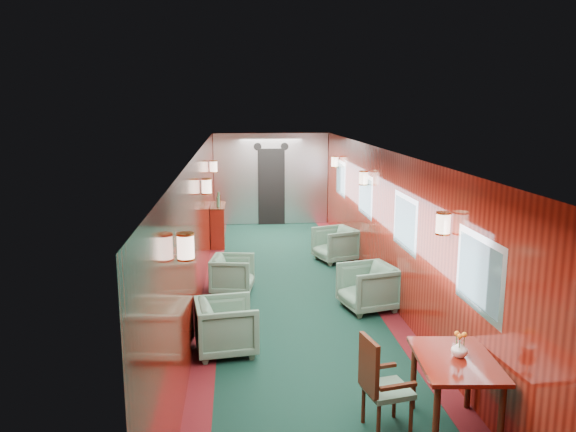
{
  "coord_description": "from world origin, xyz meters",
  "views": [
    {
      "loc": [
        -0.91,
        -8.69,
        3.11
      ],
      "look_at": [
        0.0,
        1.14,
        1.15
      ],
      "focal_mm": 35.0,
      "sensor_mm": 36.0,
      "label": 1
    }
  ],
  "objects_px": {
    "armchair_left_far": "(233,274)",
    "armchair_right_far": "(335,244)",
    "armchair_right_near": "(368,287)",
    "credenza": "(218,224)",
    "dining_table": "(455,370)",
    "armchair_left_near": "(226,327)",
    "side_chair": "(379,381)"
  },
  "relations": [
    {
      "from": "dining_table",
      "to": "side_chair",
      "type": "distance_m",
      "value": 0.72
    },
    {
      "from": "dining_table",
      "to": "armchair_right_near",
      "type": "xyz_separation_m",
      "value": [
        -0.05,
        3.34,
        -0.29
      ]
    },
    {
      "from": "armchair_left_near",
      "to": "armchair_left_far",
      "type": "bearing_deg",
      "value": -9.62
    },
    {
      "from": "credenza",
      "to": "armchair_left_far",
      "type": "relative_size",
      "value": 1.73
    },
    {
      "from": "armchair_left_far",
      "to": "armchair_right_near",
      "type": "relative_size",
      "value": 0.88
    },
    {
      "from": "dining_table",
      "to": "armchair_left_near",
      "type": "xyz_separation_m",
      "value": [
        -2.19,
        2.0,
        -0.3
      ]
    },
    {
      "from": "armchair_left_near",
      "to": "armchair_right_far",
      "type": "height_order",
      "value": "armchair_left_near"
    },
    {
      "from": "dining_table",
      "to": "armchair_right_near",
      "type": "relative_size",
      "value": 1.39
    },
    {
      "from": "dining_table",
      "to": "armchair_left_far",
      "type": "height_order",
      "value": "dining_table"
    },
    {
      "from": "side_chair",
      "to": "armchair_left_near",
      "type": "xyz_separation_m",
      "value": [
        -1.48,
        1.91,
        -0.18
      ]
    },
    {
      "from": "armchair_left_far",
      "to": "armchair_right_far",
      "type": "height_order",
      "value": "armchair_right_far"
    },
    {
      "from": "armchair_left_near",
      "to": "armchair_right_far",
      "type": "relative_size",
      "value": 1.01
    },
    {
      "from": "side_chair",
      "to": "credenza",
      "type": "distance_m",
      "value": 7.77
    },
    {
      "from": "side_chair",
      "to": "armchair_left_near",
      "type": "height_order",
      "value": "side_chair"
    },
    {
      "from": "dining_table",
      "to": "armchair_left_near",
      "type": "relative_size",
      "value": 1.42
    },
    {
      "from": "credenza",
      "to": "armchair_right_near",
      "type": "bearing_deg",
      "value": -60.84
    },
    {
      "from": "armchair_right_near",
      "to": "armchair_left_far",
      "type": "bearing_deg",
      "value": -129.99
    },
    {
      "from": "armchair_left_far",
      "to": "armchair_right_near",
      "type": "xyz_separation_m",
      "value": [
        2.08,
        -1.01,
        0.04
      ]
    },
    {
      "from": "armchair_left_far",
      "to": "armchair_right_near",
      "type": "height_order",
      "value": "armchair_right_near"
    },
    {
      "from": "armchair_right_near",
      "to": "armchair_right_far",
      "type": "bearing_deg",
      "value": 166.4
    },
    {
      "from": "credenza",
      "to": "armchair_right_far",
      "type": "bearing_deg",
      "value": -33.29
    },
    {
      "from": "credenza",
      "to": "armchair_left_near",
      "type": "relative_size",
      "value": 1.57
    },
    {
      "from": "armchair_left_near",
      "to": "credenza",
      "type": "bearing_deg",
      "value": -5.23
    },
    {
      "from": "dining_table",
      "to": "credenza",
      "type": "xyz_separation_m",
      "value": [
        -2.46,
        7.67,
        -0.18
      ]
    },
    {
      "from": "credenza",
      "to": "armchair_right_near",
      "type": "distance_m",
      "value": 4.95
    },
    {
      "from": "armchair_left_far",
      "to": "armchair_right_far",
      "type": "relative_size",
      "value": 0.91
    },
    {
      "from": "armchair_left_far",
      "to": "armchair_left_near",
      "type": "bearing_deg",
      "value": -172.53
    },
    {
      "from": "dining_table",
      "to": "armchair_right_far",
      "type": "height_order",
      "value": "dining_table"
    },
    {
      "from": "armchair_left_near",
      "to": "armchair_right_near",
      "type": "bearing_deg",
      "value": -65.9
    },
    {
      "from": "credenza",
      "to": "armchair_right_near",
      "type": "relative_size",
      "value": 1.53
    },
    {
      "from": "credenza",
      "to": "armchair_left_near",
      "type": "bearing_deg",
      "value": -87.3
    },
    {
      "from": "dining_table",
      "to": "armchair_right_far",
      "type": "xyz_separation_m",
      "value": [
        -0.07,
        6.09,
        -0.3
      ]
    }
  ]
}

